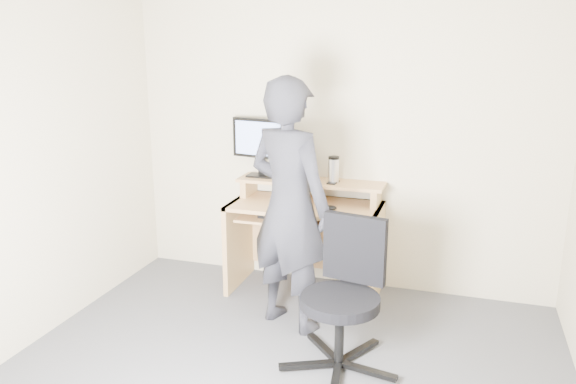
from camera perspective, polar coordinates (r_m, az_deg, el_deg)
The scene contains 12 objects.
back_wall at distance 4.60m, azimuth 5.26°, elevation 5.54°, with size 3.50×0.02×2.50m, color beige.
desk at distance 4.60m, azimuth 2.02°, elevation -3.41°, with size 1.20×0.60×0.91m.
monitor at distance 4.65m, azimuth -2.81°, elevation 5.08°, with size 0.51×0.14×0.49m.
external_drive at distance 4.62m, azimuth 1.34°, elevation 2.60°, with size 0.07×0.13×0.20m, color black.
travel_mug at distance 4.50m, azimuth 4.65°, elevation 2.17°, with size 0.09×0.09×0.19m, color silver.
smartphone at distance 4.50m, azimuth 4.61°, elevation 0.99°, with size 0.07×0.13×0.01m, color black.
charger at distance 4.53m, azimuth 0.40°, elevation 1.29°, with size 0.04×0.04×0.04m, color black.
headphones at distance 4.67m, azimuth -0.36°, elevation 1.59°, with size 0.16×0.16×0.02m, color silver.
keyboard at distance 4.44m, azimuth 0.06°, elevation -2.48°, with size 0.46×0.18×0.03m, color black.
mouse at distance 4.32m, azimuth 4.34°, elevation -1.61°, with size 0.10×0.06×0.04m, color black.
office_chair at distance 3.55m, azimuth 5.81°, elevation -9.85°, with size 0.73×0.73×0.93m.
person at distance 3.90m, azimuth 0.12°, elevation -1.41°, with size 0.65×0.43×1.79m, color black.
Camera 1 is at (0.97, -2.68, 1.98)m, focal length 35.00 mm.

